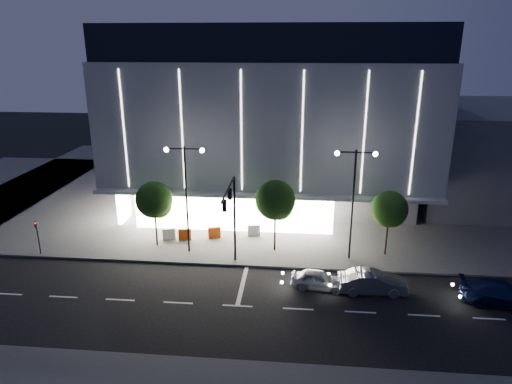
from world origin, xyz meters
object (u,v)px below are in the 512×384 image
at_px(ped_signal_far, 38,234).
at_px(barrier_b, 169,234).
at_px(tree_left, 155,202).
at_px(car_lead, 319,280).
at_px(car_third, 503,293).
at_px(street_lamp_west, 186,184).
at_px(car_second, 373,282).
at_px(traffic_mast, 232,209).
at_px(tree_right, 389,211).
at_px(barrier_d, 254,230).
at_px(barrier_a, 185,234).
at_px(street_lamp_east, 354,189).
at_px(tree_mid, 276,202).
at_px(barrier_c, 214,233).

bearing_deg(ped_signal_far, barrier_b, 20.97).
height_order(tree_left, car_lead, tree_left).
bearing_deg(ped_signal_far, car_third, -6.80).
distance_m(tree_left, car_lead, 14.95).
bearing_deg(street_lamp_west, car_second, -19.17).
bearing_deg(traffic_mast, tree_right, 17.02).
relative_size(traffic_mast, car_third, 1.33).
height_order(traffic_mast, car_lead, traffic_mast).
xyz_separation_m(traffic_mast, car_third, (18.44, -2.95, -4.25)).
bearing_deg(tree_left, barrier_d, 18.41).
xyz_separation_m(ped_signal_far, car_lead, (22.41, -3.22, -1.22)).
xyz_separation_m(traffic_mast, barrier_a, (-4.89, 4.92, -4.38)).
height_order(street_lamp_west, street_lamp_east, same).
bearing_deg(barrier_a, street_lamp_west, -76.99).
distance_m(street_lamp_west, tree_mid, 7.28).
relative_size(street_lamp_west, tree_right, 1.63).
height_order(traffic_mast, tree_mid, traffic_mast).
bearing_deg(ped_signal_far, car_second, -7.42).
relative_size(ped_signal_far, tree_mid, 0.49).
bearing_deg(barrier_c, tree_left, -175.75).
bearing_deg(ped_signal_far, tree_mid, 7.55).
distance_m(ped_signal_far, barrier_b, 10.46).
distance_m(traffic_mast, barrier_a, 8.21).
distance_m(barrier_c, barrier_d, 3.49).
xyz_separation_m(traffic_mast, car_lead, (6.41, -2.06, -4.36)).
distance_m(tree_right, car_third, 9.73).
relative_size(barrier_b, barrier_c, 1.00).
bearing_deg(tree_left, car_second, -19.13).
height_order(car_lead, barrier_b, car_lead).
relative_size(street_lamp_west, barrier_b, 8.18).
distance_m(tree_left, barrier_a, 4.16).
height_order(car_second, barrier_d, car_second).
relative_size(traffic_mast, tree_mid, 1.15).
bearing_deg(tree_left, car_lead, -23.20).
height_order(street_lamp_west, tree_mid, street_lamp_west).
height_order(tree_mid, car_lead, tree_mid).
relative_size(street_lamp_east, car_second, 1.91).
bearing_deg(tree_right, barrier_a, 175.81).
height_order(traffic_mast, barrier_b, traffic_mast).
relative_size(street_lamp_east, tree_right, 1.63).
xyz_separation_m(street_lamp_west, ped_signal_far, (-12.00, -1.50, -4.07)).
height_order(street_lamp_west, ped_signal_far, street_lamp_west).
bearing_deg(barrier_b, car_lead, -45.26).
distance_m(street_lamp_east, car_third, 12.14).
height_order(car_third, barrier_a, car_third).
relative_size(ped_signal_far, barrier_b, 2.73).
bearing_deg(street_lamp_west, tree_right, 3.64).
xyz_separation_m(street_lamp_east, car_second, (1.10, -4.90, -5.18)).
bearing_deg(barrier_a, ped_signal_far, -169.82).
xyz_separation_m(car_second, barrier_a, (-14.99, 7.16, -0.12)).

